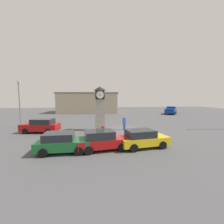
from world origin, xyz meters
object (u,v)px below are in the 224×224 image
(bollard_near_tower, at_px, (112,133))
(pickup_truck, at_px, (171,110))
(car_navy_sedan, at_px, (62,142))
(clock_tower, at_px, (100,109))
(pedestrian_crossing_lot, at_px, (124,122))
(bollard_mid_row, at_px, (103,131))
(street_lamp_far_side, at_px, (19,101))
(car_near_tower, at_px, (102,140))
(car_by_building, at_px, (143,138))
(car_silver_hatch, at_px, (41,126))

(bollard_near_tower, height_order, pickup_truck, pickup_truck)
(bollard_near_tower, bearing_deg, car_navy_sedan, -139.95)
(clock_tower, height_order, car_navy_sedan, clock_tower)
(car_navy_sedan, xyz_separation_m, pedestrian_crossing_lot, (6.20, 7.19, 0.24))
(bollard_mid_row, bearing_deg, street_lamp_far_side, 151.44)
(car_near_tower, height_order, pedestrian_crossing_lot, pedestrian_crossing_lot)
(car_navy_sedan, xyz_separation_m, car_by_building, (6.30, 0.36, -0.01))
(car_near_tower, height_order, car_by_building, car_near_tower)
(bollard_mid_row, distance_m, car_by_building, 4.85)
(bollard_mid_row, bearing_deg, pedestrian_crossing_lot, 46.09)
(bollard_mid_row, height_order, car_near_tower, car_near_tower)
(car_silver_hatch, bearing_deg, pedestrian_crossing_lot, 1.61)
(car_near_tower, relative_size, pedestrian_crossing_lot, 2.42)
(car_navy_sedan, bearing_deg, street_lamp_far_side, 126.58)
(clock_tower, relative_size, street_lamp_far_side, 0.87)
(car_navy_sedan, xyz_separation_m, street_lamp_far_side, (-7.41, 9.98, 2.86))
(bollard_mid_row, relative_size, pedestrian_crossing_lot, 0.66)
(car_navy_sedan, xyz_separation_m, car_near_tower, (2.98, 0.22, 0.01))
(car_near_tower, xyz_separation_m, pedestrian_crossing_lot, (3.22, 6.96, 0.23))
(clock_tower, bearing_deg, pickup_truck, 41.86)
(bollard_mid_row, height_order, car_by_building, car_by_building)
(clock_tower, xyz_separation_m, car_near_tower, (-0.15, -7.22, -1.89))
(car_navy_sedan, distance_m, pedestrian_crossing_lot, 9.49)
(car_near_tower, distance_m, pickup_truck, 29.99)
(bollard_near_tower, height_order, car_near_tower, car_near_tower)
(car_navy_sedan, bearing_deg, pedestrian_crossing_lot, 49.23)
(clock_tower, distance_m, pedestrian_crossing_lot, 3.50)
(bollard_near_tower, bearing_deg, street_lamp_far_side, 150.96)
(street_lamp_far_side, bearing_deg, bollard_mid_row, -28.56)
(pickup_truck, height_order, pedestrian_crossing_lot, pickup_truck)
(car_silver_hatch, distance_m, street_lamp_far_side, 5.52)
(car_navy_sedan, height_order, street_lamp_far_side, street_lamp_far_side)
(bollard_mid_row, distance_m, street_lamp_far_side, 12.54)
(bollard_near_tower, xyz_separation_m, car_near_tower, (-1.23, -3.31, 0.31))
(car_navy_sedan, distance_m, street_lamp_far_side, 12.75)
(car_by_building, xyz_separation_m, pedestrian_crossing_lot, (-0.10, 6.82, 0.25))
(bollard_near_tower, distance_m, car_navy_sedan, 5.50)
(car_navy_sedan, distance_m, pickup_truck, 32.07)
(street_lamp_far_side, bearing_deg, pedestrian_crossing_lot, -11.59)
(car_silver_hatch, bearing_deg, clock_tower, 4.46)
(pickup_truck, bearing_deg, pedestrian_crossing_lot, -132.44)
(car_by_building, height_order, car_silver_hatch, car_silver_hatch)
(bollard_mid_row, bearing_deg, pickup_truck, 47.33)
(car_silver_hatch, distance_m, pedestrian_crossing_lot, 9.99)
(car_navy_sedan, distance_m, car_by_building, 6.31)
(car_silver_hatch, relative_size, street_lamp_far_side, 0.71)
(bollard_near_tower, relative_size, car_navy_sedan, 0.24)
(car_by_building, bearing_deg, car_silver_hatch, 147.02)
(pedestrian_crossing_lot, height_order, street_lamp_far_side, street_lamp_far_side)
(pickup_truck, bearing_deg, bollard_mid_row, -132.67)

